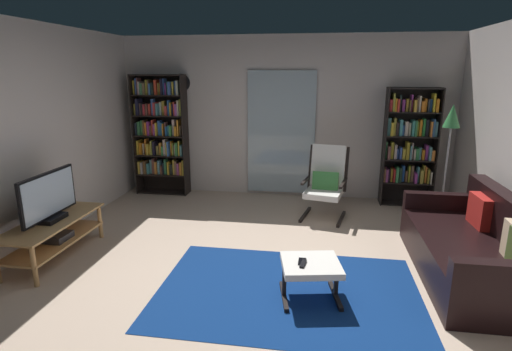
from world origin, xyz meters
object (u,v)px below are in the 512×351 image
(bookshelf_near_sofa, at_px, (409,143))
(bookshelf_near_tv, at_px, (161,131))
(television, at_px, (49,198))
(lounge_armchair, at_px, (326,180))
(tv_stand, at_px, (54,233))
(floor_lamp_by_shelf, at_px, (451,126))
(ottoman, at_px, (311,269))
(leather_sofa, at_px, (475,249))
(cell_phone, at_px, (302,262))
(tv_remote, at_px, (303,264))
(wall_clock, at_px, (182,83))

(bookshelf_near_sofa, bearing_deg, bookshelf_near_tv, 179.96)
(television, distance_m, lounge_armchair, 3.52)
(tv_stand, distance_m, floor_lamp_by_shelf, 5.00)
(television, xyz_separation_m, lounge_armchair, (2.99, 1.84, -0.16))
(tv_stand, xyz_separation_m, ottoman, (2.85, -0.40, 0.00))
(tv_stand, height_order, floor_lamp_by_shelf, floor_lamp_by_shelf)
(tv_stand, bearing_deg, leather_sofa, 3.34)
(tv_stand, distance_m, leather_sofa, 4.48)
(television, xyz_separation_m, ottoman, (2.85, -0.40, -0.40))
(television, relative_size, bookshelf_near_tv, 0.45)
(tv_stand, height_order, cell_phone, tv_stand)
(lounge_armchair, bearing_deg, bookshelf_near_tv, 164.55)
(leather_sofa, bearing_deg, lounge_armchair, 133.10)
(ottoman, bearing_deg, lounge_armchair, 86.21)
(bookshelf_near_tv, xyz_separation_m, floor_lamp_by_shelf, (4.31, -0.84, 0.28))
(bookshelf_near_sofa, bearing_deg, tv_stand, -148.54)
(tv_remote, xyz_separation_m, floor_lamp_by_shelf, (1.78, 2.23, 0.98))
(bookshelf_near_sofa, bearing_deg, television, -148.51)
(leather_sofa, xyz_separation_m, ottoman, (-1.63, -0.66, -0.00))
(tv_stand, height_order, leather_sofa, leather_sofa)
(bookshelf_near_sofa, height_order, tv_remote, bookshelf_near_sofa)
(floor_lamp_by_shelf, height_order, wall_clock, wall_clock)
(bookshelf_near_sofa, relative_size, wall_clock, 6.23)
(leather_sofa, height_order, tv_remote, leather_sofa)
(bookshelf_near_tv, bearing_deg, tv_remote, -50.55)
(bookshelf_near_tv, relative_size, lounge_armchair, 1.94)
(lounge_armchair, relative_size, wall_clock, 3.53)
(television, height_order, lounge_armchair, lounge_armchair)
(bookshelf_near_tv, height_order, wall_clock, wall_clock)
(bookshelf_near_sofa, distance_m, floor_lamp_by_shelf, 0.97)
(lounge_armchair, height_order, floor_lamp_by_shelf, floor_lamp_by_shelf)
(leather_sofa, height_order, lounge_armchair, lounge_armchair)
(leather_sofa, bearing_deg, bookshelf_near_sofa, 95.70)
(ottoman, height_order, cell_phone, cell_phone)
(television, xyz_separation_m, bookshelf_near_tv, (0.25, 2.60, 0.37))
(tv_remote, relative_size, floor_lamp_by_shelf, 0.09)
(lounge_armchair, xyz_separation_m, ottoman, (-0.15, -2.24, -0.24))
(lounge_armchair, relative_size, cell_phone, 7.30)
(tv_stand, relative_size, wall_clock, 4.52)
(ottoman, relative_size, cell_phone, 4.29)
(tv_stand, height_order, tv_remote, tv_stand)
(bookshelf_near_tv, distance_m, tv_remote, 4.03)
(ottoman, bearing_deg, tv_remote, -137.06)
(cell_phone, bearing_deg, bookshelf_near_sofa, 65.08)
(tv_stand, xyz_separation_m, leather_sofa, (4.48, 0.26, 0.01))
(cell_phone, bearing_deg, television, 172.65)
(tv_stand, bearing_deg, lounge_armchair, 31.58)
(bookshelf_near_sofa, distance_m, lounge_armchair, 1.52)
(leather_sofa, xyz_separation_m, floor_lamp_by_shelf, (0.09, 1.50, 1.05))
(tv_stand, bearing_deg, tv_remote, -9.54)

